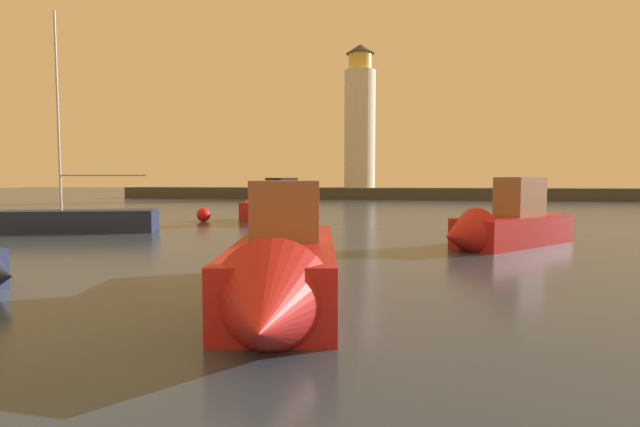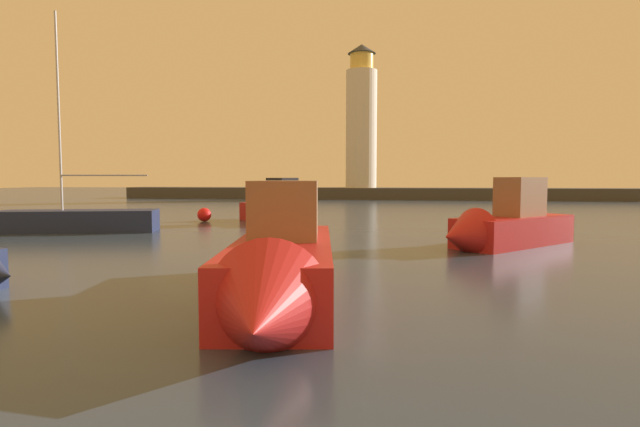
% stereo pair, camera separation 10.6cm
% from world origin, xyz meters
% --- Properties ---
extents(ground_plane, '(220.00, 220.00, 0.00)m').
position_xyz_m(ground_plane, '(0.00, 33.90, 0.00)').
color(ground_plane, '#2D3D51').
extents(breakwater, '(69.34, 4.74, 1.54)m').
position_xyz_m(breakwater, '(0.00, 67.81, 0.77)').
color(breakwater, '#423F3D').
rests_on(breakwater, ground_plane).
extents(lighthouse, '(4.20, 4.20, 19.29)m').
position_xyz_m(lighthouse, '(-1.42, 67.81, 10.68)').
color(lighthouse, silver).
rests_on(lighthouse, breakwater).
extents(motorboat_0, '(6.79, 6.95, 3.24)m').
position_xyz_m(motorboat_0, '(7.63, 20.56, 0.86)').
color(motorboat_0, '#B21E1E').
rests_on(motorboat_0, ground_plane).
extents(motorboat_1, '(6.60, 6.12, 3.13)m').
position_xyz_m(motorboat_1, '(-4.95, 31.07, 0.85)').
color(motorboat_1, '#B21E1E').
rests_on(motorboat_1, ground_plane).
extents(motorboat_2, '(3.48, 9.22, 3.11)m').
position_xyz_m(motorboat_2, '(0.78, 9.67, 0.90)').
color(motorboat_2, '#B21E1E').
rests_on(motorboat_2, ground_plane).
extents(sailboat_moored, '(8.25, 4.05, 11.44)m').
position_xyz_m(sailboat_moored, '(-13.37, 23.30, 0.63)').
color(sailboat_moored, '#1E284C').
rests_on(sailboat_moored, ground_plane).
extents(mooring_buoy, '(0.91, 0.91, 0.91)m').
position_xyz_m(mooring_buoy, '(-9.15, 30.35, 0.45)').
color(mooring_buoy, red).
rests_on(mooring_buoy, ground_plane).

